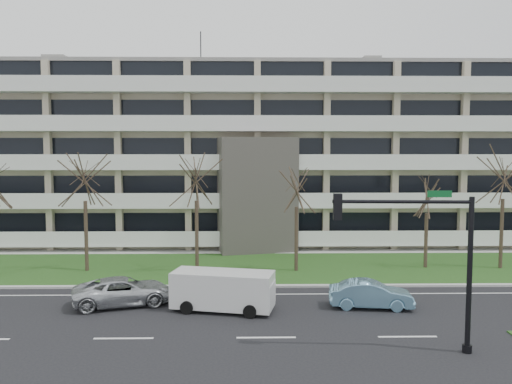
{
  "coord_description": "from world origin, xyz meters",
  "views": [
    {
      "loc": [
        -0.77,
        -20.48,
        7.74
      ],
      "look_at": [
        -0.26,
        10.0,
        5.4
      ],
      "focal_mm": 35.0,
      "sensor_mm": 36.0,
      "label": 1
    }
  ],
  "objects_px": {
    "blue_sedan": "(371,294)",
    "traffic_signal": "(423,248)",
    "white_van": "(224,287)",
    "silver_pickup": "(124,291)"
  },
  "relations": [
    {
      "from": "blue_sedan",
      "to": "traffic_signal",
      "type": "distance_m",
      "value": 6.6
    },
    {
      "from": "white_van",
      "to": "blue_sedan",
      "type": "bearing_deg",
      "value": 14.7
    },
    {
      "from": "white_van",
      "to": "traffic_signal",
      "type": "height_order",
      "value": "traffic_signal"
    },
    {
      "from": "silver_pickup",
      "to": "traffic_signal",
      "type": "height_order",
      "value": "traffic_signal"
    },
    {
      "from": "silver_pickup",
      "to": "blue_sedan",
      "type": "bearing_deg",
      "value": -109.54
    },
    {
      "from": "silver_pickup",
      "to": "traffic_signal",
      "type": "xyz_separation_m",
      "value": [
        13.14,
        -6.34,
        3.4
      ]
    },
    {
      "from": "silver_pickup",
      "to": "white_van",
      "type": "height_order",
      "value": "white_van"
    },
    {
      "from": "silver_pickup",
      "to": "white_van",
      "type": "xyz_separation_m",
      "value": [
        5.2,
        -1.02,
        0.45
      ]
    },
    {
      "from": "white_van",
      "to": "traffic_signal",
      "type": "distance_m",
      "value": 10.0
    },
    {
      "from": "white_van",
      "to": "traffic_signal",
      "type": "bearing_deg",
      "value": -21.46
    }
  ]
}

